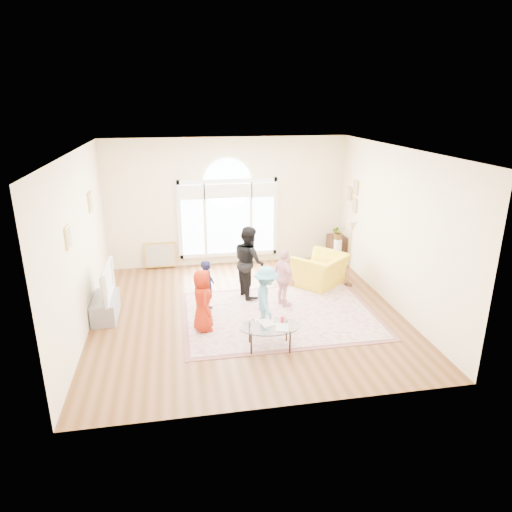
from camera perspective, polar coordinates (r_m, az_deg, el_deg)
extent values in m
plane|color=#523013|center=(9.21, -1.13, -7.08)|extent=(6.00, 6.00, 0.00)
plane|color=beige|center=(11.51, -3.56, 6.69)|extent=(6.00, 0.00, 6.00)
plane|color=beige|center=(5.87, 3.44, -5.75)|extent=(6.00, 0.00, 6.00)
plane|color=beige|center=(8.70, -21.10, 1.34)|extent=(0.00, 6.00, 6.00)
plane|color=beige|center=(9.55, 16.91, 3.30)|extent=(0.00, 6.00, 6.00)
plane|color=white|center=(8.32, -1.27, 13.13)|extent=(6.00, 6.00, 0.00)
cube|color=white|center=(11.83, -3.41, 0.25)|extent=(2.50, 0.08, 0.10)
cube|color=white|center=(11.37, -3.59, 9.36)|extent=(2.50, 0.08, 0.10)
cube|color=white|center=(11.49, -9.56, 4.39)|extent=(0.10, 0.08, 2.00)
cube|color=white|center=(11.76, 2.43, 4.98)|extent=(0.10, 0.08, 2.00)
cube|color=#C6E2FF|center=(11.50, -7.94, 4.48)|extent=(0.55, 0.02, 1.80)
cube|color=#C6E2FF|center=(11.70, 0.87, 4.91)|extent=(0.55, 0.02, 1.80)
cube|color=#C6E2FF|center=(11.56, -3.50, 4.71)|extent=(1.10, 0.02, 1.80)
cylinder|color=#C6E2FF|center=(11.37, -3.59, 9.11)|extent=(1.20, 0.02, 1.20)
cube|color=white|center=(11.50, -6.39, 4.55)|extent=(0.07, 0.04, 1.80)
cube|color=white|center=(11.63, -0.62, 4.84)|extent=(0.07, 0.04, 1.80)
cube|color=white|center=(11.26, -8.09, 7.93)|extent=(0.65, 0.12, 0.35)
cube|color=white|center=(11.33, -3.52, 8.14)|extent=(1.20, 0.12, 0.35)
cube|color=white|center=(11.46, 0.97, 8.31)|extent=(0.65, 0.12, 0.35)
cube|color=tan|center=(9.82, -20.03, 6.40)|extent=(0.03, 0.34, 0.40)
cube|color=#ADA38E|center=(9.82, -19.93, 6.41)|extent=(0.01, 0.28, 0.34)
cube|color=tan|center=(7.74, -22.44, 2.17)|extent=(0.03, 0.30, 0.36)
cube|color=#ADA38E|center=(7.74, -22.31, 2.18)|extent=(0.01, 0.24, 0.30)
cube|color=tan|center=(11.26, 12.40, 8.34)|extent=(0.03, 0.28, 0.34)
cube|color=#ADA38E|center=(11.25, 12.31, 8.34)|extent=(0.01, 0.22, 0.28)
cube|color=tan|center=(11.34, 12.24, 6.21)|extent=(0.03, 0.28, 0.34)
cube|color=#ADA38E|center=(11.33, 12.16, 6.21)|extent=(0.01, 0.22, 0.28)
cube|color=tan|center=(11.61, 11.67, 7.66)|extent=(0.03, 0.26, 0.32)
cube|color=#ADA38E|center=(11.61, 11.59, 7.65)|extent=(0.01, 0.20, 0.26)
cube|color=beige|center=(9.11, 2.96, -7.35)|extent=(3.60, 2.60, 0.02)
cube|color=brown|center=(9.11, 2.96, -7.37)|extent=(3.80, 2.80, 0.01)
cube|color=gray|center=(9.42, -18.29, -6.09)|extent=(0.45, 1.00, 0.42)
imported|color=black|center=(9.21, -18.63, -3.08)|extent=(0.15, 1.13, 0.65)
cube|color=#5F7BD8|center=(9.20, -18.08, -3.05)|extent=(0.02, 0.92, 0.52)
ellipsoid|color=silver|center=(7.81, 1.70, -8.82)|extent=(1.07, 0.74, 0.02)
cylinder|color=black|center=(8.11, 3.84, -9.40)|extent=(0.03, 0.03, 0.40)
cylinder|color=black|center=(8.04, -0.82, -9.63)|extent=(0.03, 0.03, 0.40)
cylinder|color=black|center=(7.79, 4.27, -10.70)|extent=(0.03, 0.03, 0.40)
cylinder|color=black|center=(7.72, -0.59, -10.95)|extent=(0.03, 0.03, 0.40)
imported|color=#B2A58C|center=(7.82, 0.63, -8.56)|extent=(0.28, 0.34, 0.03)
imported|color=#B2A58C|center=(7.74, 2.46, -8.90)|extent=(0.28, 0.34, 0.02)
cylinder|color=red|center=(7.88, 3.31, -7.97)|extent=(0.07, 0.07, 0.12)
imported|color=yellow|center=(10.51, 8.07, -1.75)|extent=(1.47, 1.45, 0.72)
cube|color=black|center=(12.09, 9.99, 0.91)|extent=(0.40, 0.50, 0.70)
cylinder|color=black|center=(10.72, 11.43, -3.53)|extent=(0.20, 0.20, 0.02)
cylinder|color=#BC9144|center=(10.49, 11.67, -0.17)|extent=(0.02, 0.02, 1.35)
cone|color=#CCB284|center=(10.28, 11.93, 3.65)|extent=(0.32, 0.32, 0.22)
cylinder|color=white|center=(11.79, 10.12, 0.43)|extent=(0.20, 0.20, 0.70)
imported|color=#33722D|center=(11.64, 10.27, 2.95)|extent=(0.38, 0.34, 0.38)
cube|color=tan|center=(11.80, -11.79, -1.48)|extent=(0.80, 0.14, 0.62)
imported|color=#A0200A|center=(8.35, -6.70, -5.54)|extent=(0.43, 0.61, 1.17)
imported|color=black|center=(9.10, -6.04, -3.73)|extent=(0.31, 0.42, 1.06)
imported|color=black|center=(9.68, -0.88, -0.69)|extent=(0.73, 0.86, 1.54)
imported|color=#F8B1B9|center=(9.26, 3.53, -2.76)|extent=(0.50, 0.76, 1.21)
imported|color=#5AA4C1|center=(8.28, 1.28, -5.38)|extent=(0.52, 0.83, 1.23)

